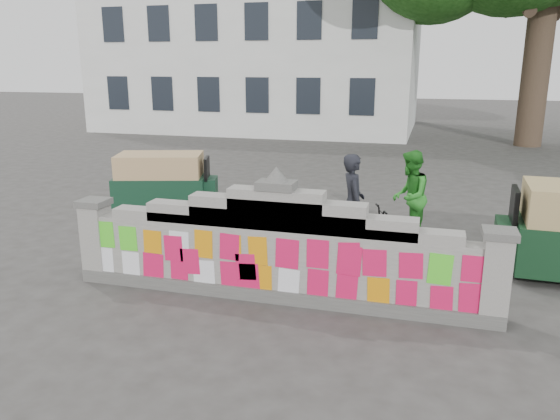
{
  "coord_description": "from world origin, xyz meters",
  "views": [
    {
      "loc": [
        2.09,
        -7.26,
        3.41
      ],
      "look_at": [
        -0.23,
        1.0,
        1.1
      ],
      "focal_mm": 35.0,
      "sensor_mm": 36.0,
      "label": 1
    }
  ],
  "objects": [
    {
      "name": "pedestrian",
      "position": [
        1.74,
        3.36,
        0.9
      ],
      "size": [
        0.74,
        0.92,
        1.81
      ],
      "primitive_type": "imported",
      "rotation": [
        0.0,
        0.0,
        -1.64
      ],
      "color": "#288724",
      "rests_on": "ground"
    },
    {
      "name": "cyclist_rider",
      "position": [
        0.84,
        1.8,
        0.85
      ],
      "size": [
        0.6,
        0.72,
        1.7
      ],
      "primitive_type": "imported",
      "rotation": [
        0.0,
        0.0,
        1.94
      ],
      "color": "black",
      "rests_on": "ground"
    },
    {
      "name": "building",
      "position": [
        -7.0,
        21.98,
        4.01
      ],
      "size": [
        16.0,
        10.0,
        8.9
      ],
      "color": "silver",
      "rests_on": "ground"
    },
    {
      "name": "cyclist_bike",
      "position": [
        0.84,
        1.8,
        0.5
      ],
      "size": [
        2.02,
        1.31,
        1.0
      ],
      "primitive_type": "imported",
      "rotation": [
        0.0,
        0.0,
        1.94
      ],
      "color": "black",
      "rests_on": "ground"
    },
    {
      "name": "rickshaw_left",
      "position": [
        -3.99,
        4.18,
        0.71
      ],
      "size": [
        2.54,
        1.7,
        1.37
      ],
      "rotation": [
        0.0,
        0.0,
        0.29
      ],
      "color": "#113320",
      "rests_on": "ground"
    },
    {
      "name": "parapet_wall",
      "position": [
        -0.0,
        -0.01,
        0.75
      ],
      "size": [
        6.48,
        0.44,
        2.01
      ],
      "color": "#4C4C49",
      "rests_on": "ground"
    },
    {
      "name": "ground",
      "position": [
        0.0,
        0.0,
        0.0
      ],
      "size": [
        100.0,
        100.0,
        0.0
      ],
      "primitive_type": "plane",
      "color": "#383533",
      "rests_on": "ground"
    }
  ]
}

